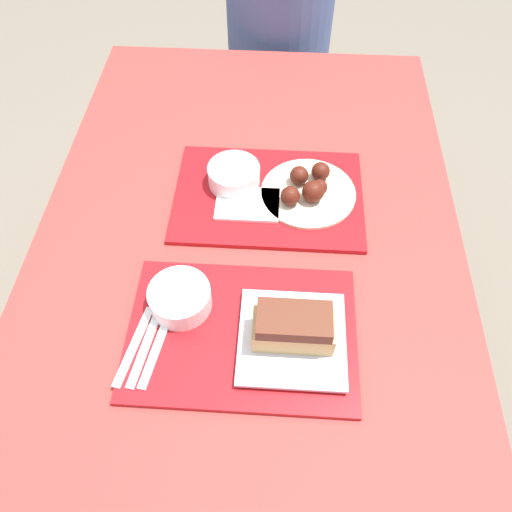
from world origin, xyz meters
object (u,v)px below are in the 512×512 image
object	(u,v)px
wings_plate_far	(308,189)
bowl_coleslaw_near	(180,297)
tray_far	(269,196)
bowl_coleslaw_far	(234,174)
tray_near	(242,333)
person_seated_across	(280,21)
brisket_sandwich_plate	(293,332)

from	to	relation	value
wings_plate_far	bowl_coleslaw_near	bearing A→B (deg)	-128.36
bowl_coleslaw_near	wings_plate_far	xyz separation A→B (m)	(0.25, 0.32, -0.01)
tray_far	bowl_coleslaw_far	size ratio (longest dim) A/B	3.60
tray_near	tray_far	world-z (taller)	same
tray_far	wings_plate_far	distance (m)	0.09
person_seated_across	bowl_coleslaw_near	bearing A→B (deg)	-97.90
brisket_sandwich_plate	bowl_coleslaw_far	size ratio (longest dim) A/B	1.65
tray_near	bowl_coleslaw_far	bearing A→B (deg)	97.05
tray_near	brisket_sandwich_plate	world-z (taller)	brisket_sandwich_plate
tray_near	tray_far	xyz separation A→B (m)	(0.04, 0.37, 0.00)
bowl_coleslaw_near	bowl_coleslaw_far	bearing A→B (deg)	77.54
tray_near	bowl_coleslaw_near	world-z (taller)	bowl_coleslaw_near
tray_far	bowl_coleslaw_near	world-z (taller)	bowl_coleslaw_near
tray_near	wings_plate_far	distance (m)	0.39
tray_near	bowl_coleslaw_far	xyz separation A→B (m)	(-0.05, 0.40, 0.03)
brisket_sandwich_plate	wings_plate_far	distance (m)	0.39
tray_near	person_seated_across	bearing A→B (deg)	88.37
wings_plate_far	tray_near	bearing A→B (deg)	-108.79
brisket_sandwich_plate	tray_near	bearing A→B (deg)	171.86
bowl_coleslaw_far	wings_plate_far	bearing A→B (deg)	-8.58
brisket_sandwich_plate	bowl_coleslaw_near	bearing A→B (deg)	163.15
tray_far	wings_plate_far	xyz separation A→B (m)	(0.09, 0.01, 0.02)
bowl_coleslaw_far	person_seated_across	bearing A→B (deg)	84.08
tray_near	wings_plate_far	size ratio (longest dim) A/B	1.99
bowl_coleslaw_near	person_seated_across	xyz separation A→B (m)	(0.16, 1.15, -0.06)
tray_near	brisket_sandwich_plate	bearing A→B (deg)	-8.14
bowl_coleslaw_near	bowl_coleslaw_far	xyz separation A→B (m)	(0.08, 0.35, 0.00)
tray_far	person_seated_across	bearing A→B (deg)	90.05
bowl_coleslaw_near	brisket_sandwich_plate	xyz separation A→B (m)	(0.22, -0.07, 0.01)
brisket_sandwich_plate	bowl_coleslaw_far	bearing A→B (deg)	109.51
tray_near	tray_far	bearing A→B (deg)	84.51
tray_near	bowl_coleslaw_far	world-z (taller)	bowl_coleslaw_far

